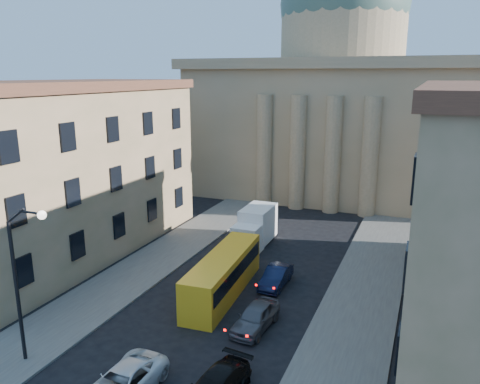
# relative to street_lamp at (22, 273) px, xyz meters

# --- Properties ---
(sidewalk_left) EXTENTS (5.00, 60.00, 0.15)m
(sidewalk_left) POSITION_rel_street_lamp_xyz_m (-1.53, 10.00, -5.21)
(sidewalk_left) COLOR #504D49
(sidewalk_left) RESTS_ON ground
(sidewalk_right) EXTENTS (5.00, 60.00, 0.15)m
(sidewalk_right) POSITION_rel_street_lamp_xyz_m (15.47, 10.00, -5.21)
(sidewalk_right) COLOR #504D49
(sidewalk_right) RESTS_ON ground
(church) EXTENTS (68.02, 28.76, 36.60)m
(church) POSITION_rel_street_lamp_xyz_m (6.97, 47.47, 6.59)
(church) COLOR #8C7956
(church) RESTS_ON ground
(building_left) EXTENTS (11.60, 26.60, 14.70)m
(building_left) POSITION_rel_street_lamp_xyz_m (-10.03, 14.00, 2.14)
(building_left) COLOR tan
(building_left) RESTS_ON ground
(street_lamp) EXTENTS (2.62, 0.44, 8.83)m
(street_lamp) POSITION_rel_street_lamp_xyz_m (0.00, 0.00, 0.00)
(street_lamp) COLOR black
(street_lamp) RESTS_ON ground
(car_left_mid) EXTENTS (2.60, 5.27, 1.44)m
(car_left_mid) POSITION_rel_street_lamp_xyz_m (6.17, -0.39, -4.57)
(car_left_mid) COLOR silver
(car_left_mid) RESTS_ON ground
(car_right_far) EXTENTS (2.14, 4.61, 1.53)m
(car_right_far) POSITION_rel_street_lamp_xyz_m (9.92, 7.96, -4.52)
(car_right_far) COLOR #4C4C51
(car_right_far) RESTS_ON ground
(car_right_distant) EXTENTS (1.51, 4.28, 1.41)m
(car_right_distant) POSITION_rel_street_lamp_xyz_m (9.23, 14.15, -4.58)
(car_right_distant) COLOR black
(car_right_distant) RESTS_ON ground
(city_bus) EXTENTS (3.02, 10.38, 2.89)m
(city_bus) POSITION_rel_street_lamp_xyz_m (6.17, 11.46, -3.73)
(city_bus) COLOR #EFAA1A
(city_bus) RESTS_ON ground
(box_truck) EXTENTS (2.46, 6.12, 3.35)m
(box_truck) POSITION_rel_street_lamp_xyz_m (4.77, 21.60, -3.70)
(box_truck) COLOR white
(box_truck) RESTS_ON ground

